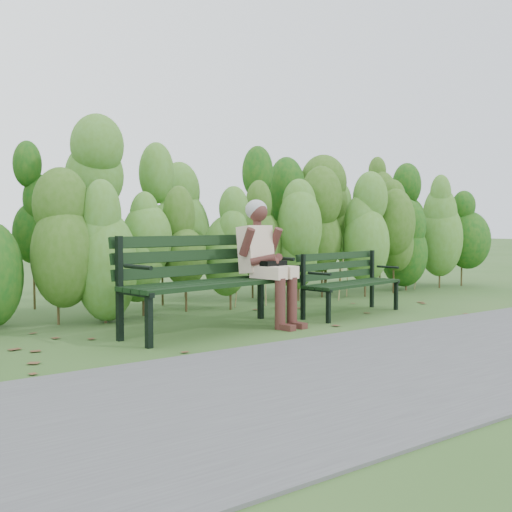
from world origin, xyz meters
TOP-DOWN VIEW (x-y plane):
  - ground at (0.00, 0.00)m, footprint 80.00×80.00m
  - footpath at (0.00, -2.20)m, footprint 60.00×2.50m
  - hedge_band at (0.00, 1.86)m, footprint 11.04×1.67m
  - leaf_litter at (-0.64, -0.02)m, footprint 5.68×2.15m
  - bench_left at (-0.86, 0.07)m, footprint 2.10×0.97m
  - bench_right at (1.17, 0.03)m, footprint 1.61×0.77m
  - seated_woman at (-0.15, -0.03)m, footprint 0.56×0.82m

SIDE VIEW (x-z plane):
  - ground at x=0.00m, z-range 0.00..0.00m
  - leaf_litter at x=-0.64m, z-range 0.00..0.01m
  - footpath at x=0.00m, z-range 0.00..0.01m
  - bench_right at x=1.17m, z-range 0.07..0.84m
  - bench_left at x=-0.86m, z-range 0.09..1.10m
  - seated_woman at x=-0.15m, z-range 0.10..1.50m
  - hedge_band at x=0.00m, z-range 0.05..2.47m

